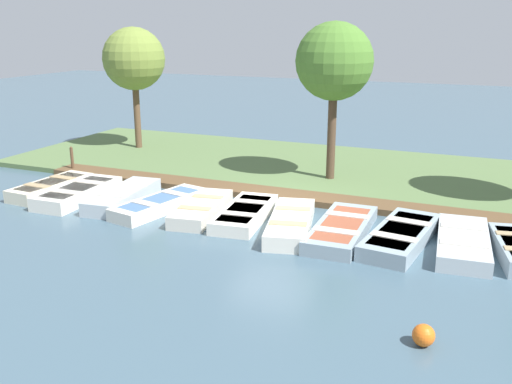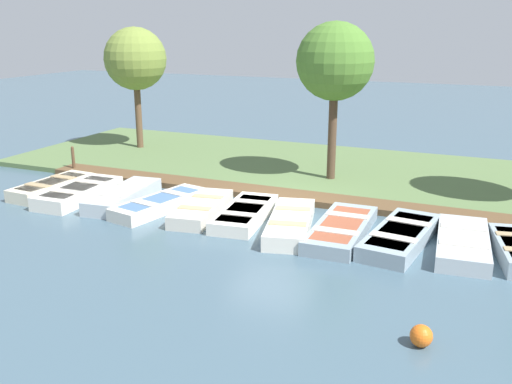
{
  "view_description": "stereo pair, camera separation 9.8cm",
  "coord_description": "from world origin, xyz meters",
  "views": [
    {
      "loc": [
        14.68,
        5.63,
        5.26
      ],
      "look_at": [
        0.34,
        -0.42,
        0.65
      ],
      "focal_mm": 40.0,
      "sensor_mm": 36.0,
      "label": 1
    },
    {
      "loc": [
        14.64,
        5.72,
        5.26
      ],
      "look_at": [
        0.34,
        -0.42,
        0.65
      ],
      "focal_mm": 40.0,
      "sensor_mm": 36.0,
      "label": 2
    }
  ],
  "objects": [
    {
      "name": "park_tree_left",
      "position": [
        -3.67,
        0.64,
        4.05
      ],
      "size": [
        2.53,
        2.53,
        5.36
      ],
      "color": "#4C3828",
      "rests_on": "ground_plane"
    },
    {
      "name": "rowboat_5",
      "position": [
        0.93,
        -0.5,
        0.18
      ],
      "size": [
        3.14,
        1.48,
        0.37
      ],
      "rotation": [
        0.0,
        0.0,
        0.12
      ],
      "color": "silver",
      "rests_on": "ground_plane"
    },
    {
      "name": "rowboat_6",
      "position": [
        1.27,
        0.97,
        0.21
      ],
      "size": [
        3.4,
        1.75,
        0.43
      ],
      "rotation": [
        0.0,
        0.0,
        0.23
      ],
      "color": "silver",
      "rests_on": "ground_plane"
    },
    {
      "name": "mooring_post_near",
      "position": [
        -1.32,
        -8.38,
        0.5
      ],
      "size": [
        0.11,
        0.11,
        1.0
      ],
      "color": "brown",
      "rests_on": "ground_plane"
    },
    {
      "name": "ground_plane",
      "position": [
        0.0,
        0.0,
        0.0
      ],
      "size": [
        80.0,
        80.0,
        0.0
      ],
      "primitive_type": "plane",
      "color": "#425B6B"
    },
    {
      "name": "rowboat_2",
      "position": [
        0.98,
        -4.54,
        0.22
      ],
      "size": [
        3.22,
        1.31,
        0.44
      ],
      "rotation": [
        0.0,
        0.0,
        0.1
      ],
      "color": "#B2BCC1",
      "rests_on": "ground_plane"
    },
    {
      "name": "rowboat_8",
      "position": [
        1.07,
        3.8,
        0.2
      ],
      "size": [
        3.47,
        1.59,
        0.41
      ],
      "rotation": [
        0.0,
        0.0,
        -0.12
      ],
      "color": "#8C9EA8",
      "rests_on": "ground_plane"
    },
    {
      "name": "rowboat_0",
      "position": [
        1.01,
        -7.31,
        0.21
      ],
      "size": [
        2.93,
        1.15,
        0.42
      ],
      "rotation": [
        0.0,
        0.0,
        -0.05
      ],
      "color": "beige",
      "rests_on": "ground_plane"
    },
    {
      "name": "rowboat_9",
      "position": [
        0.92,
        5.26,
        0.2
      ],
      "size": [
        3.23,
        1.42,
        0.4
      ],
      "rotation": [
        0.0,
        0.0,
        0.08
      ],
      "color": "#B2BCC1",
      "rests_on": "ground_plane"
    },
    {
      "name": "rowboat_3",
      "position": [
        1.11,
        -3.14,
        0.19
      ],
      "size": [
        3.36,
        1.65,
        0.38
      ],
      "rotation": [
        0.0,
        0.0,
        -0.21
      ],
      "color": "silver",
      "rests_on": "ground_plane"
    },
    {
      "name": "rowboat_1",
      "position": [
        1.23,
        -6.03,
        0.22
      ],
      "size": [
        3.1,
        1.28,
        0.44
      ],
      "rotation": [
        0.0,
        0.0,
        0.03
      ],
      "color": "silver",
      "rests_on": "ground_plane"
    },
    {
      "name": "shore_bank",
      "position": [
        -5.0,
        0.0,
        0.09
      ],
      "size": [
        8.0,
        24.0,
        0.18
      ],
      "color": "#567042",
      "rests_on": "ground_plane"
    },
    {
      "name": "dock_walkway",
      "position": [
        -1.39,
        0.0,
        0.09
      ],
      "size": [
        1.05,
        17.74,
        0.19
      ],
      "color": "brown",
      "rests_on": "ground_plane"
    },
    {
      "name": "buoy",
      "position": [
        5.69,
        4.92,
        0.19
      ],
      "size": [
        0.39,
        0.39,
        0.39
      ],
      "color": "orange",
      "rests_on": "ground_plane"
    },
    {
      "name": "park_tree_far_left",
      "position": [
        -5.4,
        -8.27,
        3.84
      ],
      "size": [
        2.55,
        2.55,
        5.15
      ],
      "color": "brown",
      "rests_on": "ground_plane"
    },
    {
      "name": "rowboat_4",
      "position": [
        1.04,
        -1.8,
        0.2
      ],
      "size": [
        3.08,
        1.45,
        0.39
      ],
      "rotation": [
        0.0,
        0.0,
        0.16
      ],
      "color": "beige",
      "rests_on": "ground_plane"
    },
    {
      "name": "rowboat_7",
      "position": [
        1.11,
        2.31,
        0.18
      ],
      "size": [
        3.44,
        1.3,
        0.37
      ],
      "rotation": [
        0.0,
        0.0,
        0.02
      ],
      "color": "#8C9EA8",
      "rests_on": "ground_plane"
    }
  ]
}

